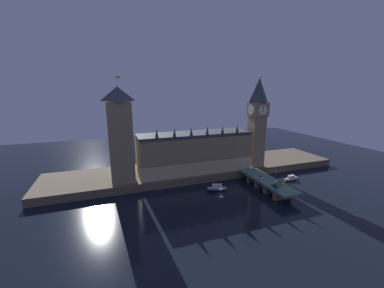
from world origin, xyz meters
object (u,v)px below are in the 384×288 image
pedestrian_near_rail (277,190)px  street_lamp_mid (276,173)px  victoria_tower (120,135)px  clock_tower (257,119)px  car_southbound_lead (280,183)px  car_northbound_lead (260,177)px  street_lamp_near (275,184)px  street_lamp_far (247,168)px  boat_downstream (291,178)px  boat_upstream (217,189)px  car_northbound_trail (275,186)px  pedestrian_mid_walk (279,180)px

pedestrian_near_rail → street_lamp_mid: (11.99, 15.84, 2.90)m
victoria_tower → pedestrian_near_rail: (80.84, -49.52, -27.88)m
clock_tower → car_southbound_lead: 52.83m
pedestrian_near_rail → car_northbound_lead: bearing=81.7°
victoria_tower → street_lamp_near: 97.14m
street_lamp_near → street_lamp_mid: (12.39, 14.72, -0.01)m
street_lamp_mid → pedestrian_near_rail: bearing=-127.1°
street_lamp_far → boat_downstream: size_ratio=0.55×
car_northbound_lead → street_lamp_far: (-3.30, 10.75, 3.54)m
pedestrian_near_rail → boat_upstream: bearing=137.1°
street_lamp_near → car_northbound_trail: bearing=50.9°
pedestrian_mid_walk → car_northbound_trail: bearing=-142.3°
car_northbound_lead → pedestrian_mid_walk: bearing=-42.3°
victoria_tower → clock_tower: bearing=-1.3°
car_southbound_lead → street_lamp_mid: 9.35m
car_southbound_lead → pedestrian_mid_walk: bearing=55.8°
clock_tower → car_northbound_lead: (-14.38, -27.50, -33.82)m
clock_tower → boat_downstream: 48.47m
pedestrian_mid_walk → street_lamp_mid: size_ratio=0.26×
victoria_tower → boat_upstream: bearing=-24.8°
pedestrian_mid_walk → street_lamp_mid: (0.40, 3.94, 2.93)m
clock_tower → street_lamp_far: bearing=-136.5°
car_northbound_lead → street_lamp_mid: size_ratio=0.76×
clock_tower → victoria_tower: bearing=178.7°
clock_tower → street_lamp_mid: clock_tower is taller
car_northbound_lead → boat_downstream: size_ratio=0.36×
car_northbound_lead → street_lamp_near: 19.22m
boat_upstream → boat_downstream: size_ratio=1.11×
car_northbound_trail → boat_upstream: car_northbound_trail is taller
street_lamp_near → boat_upstream: 35.28m
victoria_tower → car_northbound_lead: (83.73, -29.71, -28.00)m
clock_tower → pedestrian_near_rail: size_ratio=41.18×
car_northbound_lead → pedestrian_mid_walk: pedestrian_mid_walk is taller
street_lamp_near → street_lamp_far: (-0.00, 29.44, 0.51)m
car_northbound_trail → car_northbound_lead: bearing=90.0°
victoria_tower → car_northbound_trail: victoria_tower is taller
clock_tower → street_lamp_mid: (-5.28, -31.47, -30.79)m
clock_tower → car_northbound_trail: clock_tower is taller
street_lamp_far → street_lamp_near: bearing=-90.0°
victoria_tower → car_northbound_lead: bearing=-19.5°
car_northbound_lead → pedestrian_near_rail: (-2.90, -19.81, 0.12)m
victoria_tower → pedestrian_near_rail: size_ratio=39.95×
car_northbound_trail → pedestrian_mid_walk: 10.99m
boat_downstream → car_northbound_trail: bearing=-147.6°
victoria_tower → car_northbound_trail: bearing=-27.9°
pedestrian_near_rail → pedestrian_mid_walk: size_ratio=1.03×
street_lamp_mid → car_northbound_trail: bearing=-130.5°
victoria_tower → boat_upstream: victoria_tower is taller
car_northbound_trail → street_lamp_far: 25.85m
car_southbound_lead → pedestrian_mid_walk: pedestrian_mid_walk is taller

